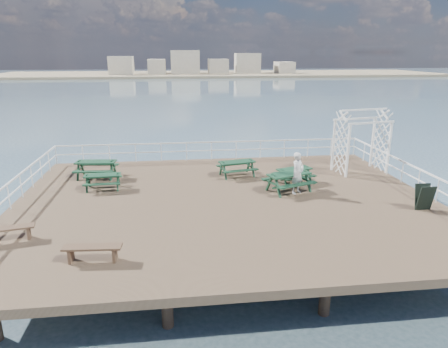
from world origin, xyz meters
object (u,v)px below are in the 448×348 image
picnic_table_b (237,165)px  trellis_arbor (361,144)px  picnic_table_e (294,172)px  flat_bench_far (7,231)px  person (298,173)px  flat_bench_near (92,250)px  picnic_table_c (289,178)px  picnic_table_d (103,178)px  picnic_table_a (96,166)px

picnic_table_b → trellis_arbor: (6.60, 0.01, 0.92)m
picnic_table_e → flat_bench_far: picnic_table_e is taller
person → picnic_table_e: bearing=44.1°
picnic_table_b → flat_bench_near: bearing=-136.7°
picnic_table_c → flat_bench_far: bearing=179.4°
picnic_table_c → picnic_table_d: size_ratio=1.43×
picnic_table_c → picnic_table_e: bearing=43.2°
picnic_table_d → trellis_arbor: size_ratio=0.51×
picnic_table_a → trellis_arbor: (13.74, -0.62, 0.87)m
picnic_table_b → picnic_table_c: picnic_table_c is taller
picnic_table_a → picnic_table_d: bearing=-66.5°
flat_bench_near → picnic_table_b: bearing=59.4°
picnic_table_a → picnic_table_d: size_ratio=1.24×
picnic_table_a → flat_bench_far: (-1.66, -7.05, -0.25)m
picnic_table_a → picnic_table_b: picnic_table_a is taller
picnic_table_d → flat_bench_far: picnic_table_d is taller
person → trellis_arbor: bearing=-0.2°
picnic_table_e → flat_bench_near: size_ratio=1.15×
picnic_table_b → picnic_table_a: bearing=163.0°
picnic_table_c → picnic_table_e: 1.30m
trellis_arbor → picnic_table_e: bearing=-170.1°
flat_bench_near → flat_bench_far: 3.57m
picnic_table_b → flat_bench_far: size_ratio=1.19×
flat_bench_near → person: person is taller
picnic_table_d → trellis_arbor: 13.21m
picnic_table_d → picnic_table_e: size_ratio=0.83×
flat_bench_near → flat_bench_far: bearing=154.8°
picnic_table_c → picnic_table_d: bearing=151.0°
picnic_table_a → picnic_table_c: 9.70m
picnic_table_e → trellis_arbor: (4.01, 1.48, 0.95)m
picnic_table_e → flat_bench_near: bearing=-159.2°
picnic_table_d → trellis_arbor: (13.11, 1.29, 0.97)m
picnic_table_c → picnic_table_e: picnic_table_c is taller
picnic_table_d → picnic_table_e: 9.10m
trellis_arbor → person: (-4.31, -2.94, -0.54)m
picnic_table_a → flat_bench_near: bearing=-75.4°
picnic_table_e → flat_bench_far: bearing=-174.7°
flat_bench_near → person: size_ratio=0.95×
picnic_table_a → picnic_table_d: 2.01m
picnic_table_a → trellis_arbor: 13.78m
picnic_table_b → picnic_table_d: bearing=179.2°
picnic_table_a → trellis_arbor: size_ratio=0.63×
person → picnic_table_a: bearing=124.8°
picnic_table_c → picnic_table_b: bearing=107.3°
picnic_table_c → flat_bench_near: size_ratio=1.36×
picnic_table_e → trellis_arbor: trellis_arbor is taller
picnic_table_e → flat_bench_near: picnic_table_e is taller
trellis_arbor → flat_bench_near: bearing=-156.6°
picnic_table_a → flat_bench_near: size_ratio=1.18×
picnic_table_b → picnic_table_d: picnic_table_b is taller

